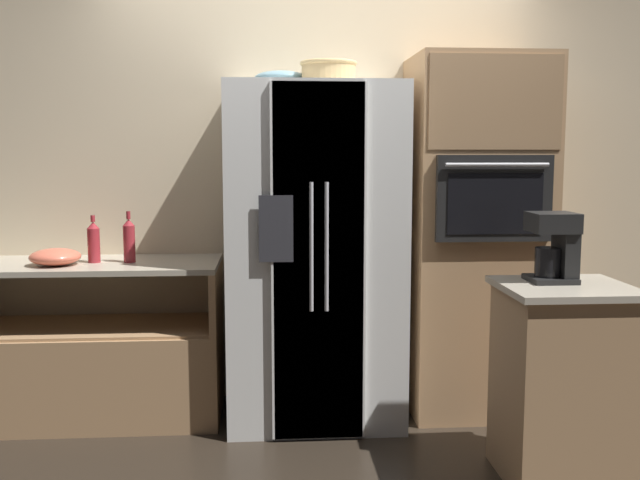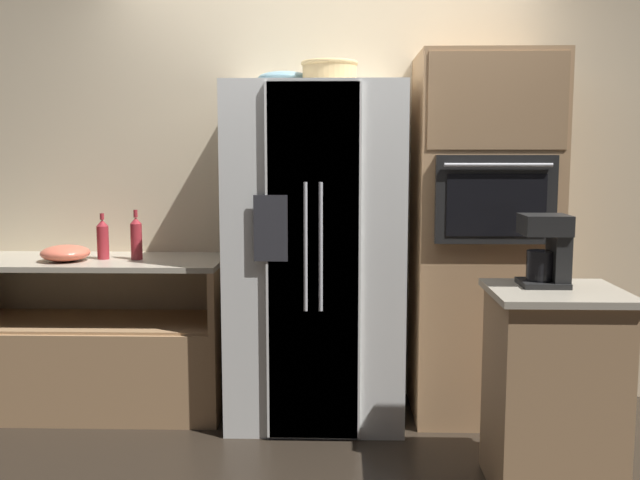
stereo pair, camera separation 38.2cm
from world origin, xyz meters
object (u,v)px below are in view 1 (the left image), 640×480
object	(u,v)px
refrigerator	(314,255)
bottle_short	(94,242)
fruit_bowl	(281,78)
coffee_maker	(556,244)
bottle_tall	(129,240)
mixing_bowl	(55,257)
wall_oven	(476,236)
wicker_basket	(328,72)

from	to	relation	value
refrigerator	bottle_short	world-z (taller)	refrigerator
fruit_bowl	coffee_maker	xyz separation A→B (m)	(1.22, -0.85, -0.81)
bottle_tall	coffee_maker	distance (m)	2.22
mixing_bowl	coffee_maker	bearing A→B (deg)	-17.31
bottle_tall	wall_oven	bearing A→B (deg)	0.17
fruit_bowl	wicker_basket	bearing A→B (deg)	-24.79
bottle_tall	refrigerator	bearing A→B (deg)	-3.21
fruit_bowl	bottle_short	distance (m)	1.36
wall_oven	fruit_bowl	distance (m)	1.40
bottle_tall	mixing_bowl	xyz separation A→B (m)	(-0.38, -0.07, -0.08)
mixing_bowl	fruit_bowl	bearing A→B (deg)	4.48
coffee_maker	fruit_bowl	bearing A→B (deg)	144.99
refrigerator	wicker_basket	xyz separation A→B (m)	(0.07, -0.04, 0.99)
refrigerator	bottle_short	xyz separation A→B (m)	(-1.20, 0.06, 0.07)
refrigerator	fruit_bowl	world-z (taller)	fruit_bowl
coffee_maker	mixing_bowl	bearing A→B (deg)	162.69
wall_oven	mixing_bowl	size ratio (longest dim) A/B	7.54
coffee_maker	wall_oven	bearing A→B (deg)	98.28
fruit_bowl	bottle_tall	distance (m)	1.21
refrigerator	mixing_bowl	world-z (taller)	refrigerator
bottle_short	refrigerator	bearing A→B (deg)	-3.01
fruit_bowl	coffee_maker	distance (m)	1.70
bottle_tall	coffee_maker	size ratio (longest dim) A/B	0.89
refrigerator	wall_oven	distance (m)	0.93
refrigerator	wall_oven	xyz separation A→B (m)	(0.92, 0.06, 0.09)
bottle_short	mixing_bowl	distance (m)	0.21
refrigerator	wall_oven	world-z (taller)	wall_oven
wall_oven	mixing_bowl	world-z (taller)	wall_oven
wicker_basket	coffee_maker	xyz separation A→B (m)	(0.97, -0.74, -0.84)
fruit_bowl	mixing_bowl	bearing A→B (deg)	-175.52
fruit_bowl	bottle_short	world-z (taller)	fruit_bowl
wall_oven	wicker_basket	world-z (taller)	wall_oven
wicker_basket	mixing_bowl	distance (m)	1.76
refrigerator	fruit_bowl	distance (m)	0.98
wall_oven	bottle_tall	distance (m)	1.94
wall_oven	coffee_maker	size ratio (longest dim) A/B	6.39
fruit_bowl	bottle_tall	world-z (taller)	fruit_bowl
bottle_tall	bottle_short	bearing A→B (deg)	178.01
wicker_basket	refrigerator	bearing A→B (deg)	153.66
fruit_bowl	bottle_tall	size ratio (longest dim) A/B	1.03
refrigerator	wicker_basket	size ratio (longest dim) A/B	6.11
wall_oven	coffee_maker	world-z (taller)	wall_oven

